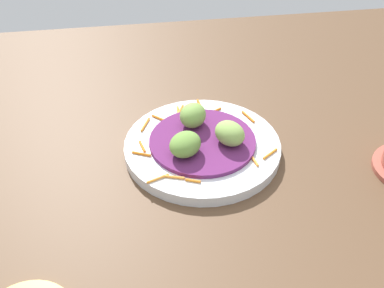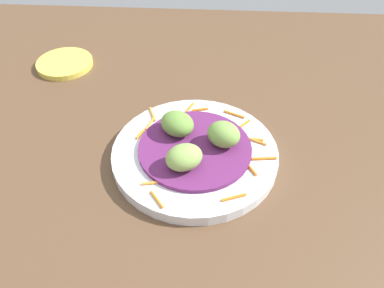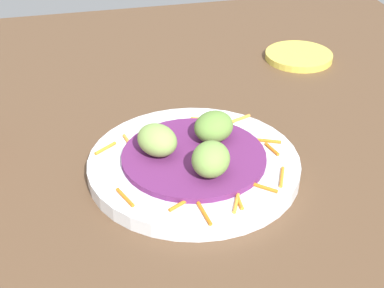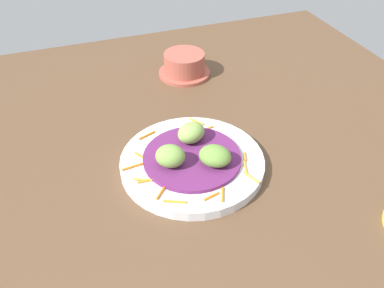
{
  "view_description": "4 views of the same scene",
  "coord_description": "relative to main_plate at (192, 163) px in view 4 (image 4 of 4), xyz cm",
  "views": [
    {
      "loc": [
        13.02,
        54.92,
        51.9
      ],
      "look_at": [
        4.29,
        -2.81,
        5.16
      ],
      "focal_mm": 44.77,
      "sensor_mm": 36.0,
      "label": 1
    },
    {
      "loc": [
        -40.67,
        -6.72,
        45.66
      ],
      "look_at": [
        1.99,
        -4.11,
        5.33
      ],
      "focal_mm": 37.05,
      "sensor_mm": 36.0,
      "label": 2
    },
    {
      "loc": [
        -11.16,
        -60.39,
        42.41
      ],
      "look_at": [
        2.0,
        -4.97,
        6.25
      ],
      "focal_mm": 54.55,
      "sensor_mm": 36.0,
      "label": 3
    },
    {
      "loc": [
        53.36,
        -23.11,
        50.88
      ],
      "look_at": [
        1.34,
        -4.2,
        6.28
      ],
      "focal_mm": 38.52,
      "sensor_mm": 36.0,
      "label": 4
    }
  ],
  "objects": [
    {
      "name": "guac_scoop_right",
      "position": [
        -4.11,
        1.31,
        3.38
      ],
      "size": [
        6.18,
        6.68,
        3.58
      ],
      "primitive_type": "ellipsoid",
      "rotation": [
        0.0,
        0.0,
        2.03
      ],
      "color": "#84A851",
      "rests_on": "cabbage_bed"
    },
    {
      "name": "guac_scoop_center",
      "position": [
        3.19,
        2.9,
        3.29
      ],
      "size": [
        7.05,
        7.17,
        3.4
      ],
      "primitive_type": "ellipsoid",
      "rotation": [
        0.0,
        0.0,
        5.6
      ],
      "color": "olive",
      "rests_on": "cabbage_bed"
    },
    {
      "name": "guac_scoop_left",
      "position": [
        0.92,
        -4.21,
        3.51
      ],
      "size": [
        6.03,
        6.38,
        3.84
      ],
      "primitive_type": "ellipsoid",
      "rotation": [
        0.0,
        0.0,
        1.12
      ],
      "color": "#759E47",
      "rests_on": "cabbage_bed"
    },
    {
      "name": "terracotta_bowl",
      "position": [
        -31.6,
        9.51,
        1.62
      ],
      "size": [
        12.22,
        12.22,
        5.42
      ],
      "color": "#A85142",
      "rests_on": "table_surface"
    },
    {
      "name": "table_surface",
      "position": [
        -2.33,
        4.53,
        -1.89
      ],
      "size": [
        110.0,
        110.0,
        2.0
      ],
      "primitive_type": "cube",
      "color": "brown",
      "rests_on": "ground"
    },
    {
      "name": "main_plate",
      "position": [
        0.0,
        0.0,
        0.0
      ],
      "size": [
        25.29,
        25.29,
        1.78
      ],
      "primitive_type": "cylinder",
      "color": "silver",
      "rests_on": "table_surface"
    },
    {
      "name": "cabbage_bed",
      "position": [
        -0.0,
        -0.0,
        1.24
      ],
      "size": [
        17.18,
        17.18,
        0.7
      ],
      "primitive_type": "cylinder",
      "color": "#60235B",
      "rests_on": "main_plate"
    },
    {
      "name": "carrot_garnish",
      "position": [
        1.79,
        -1.63,
        1.09
      ],
      "size": [
        22.84,
        21.62,
        0.4
      ],
      "color": "orange",
      "rests_on": "main_plate"
    }
  ]
}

